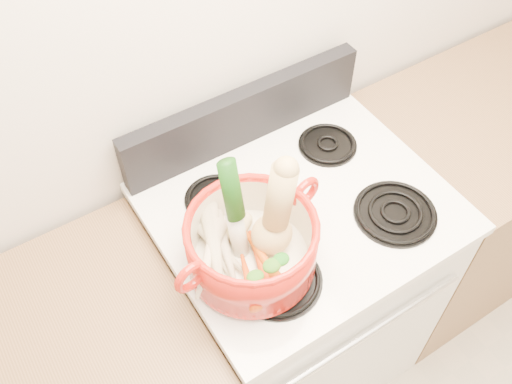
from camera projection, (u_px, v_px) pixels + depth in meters
wall_back at (232, 30)px, 1.46m from camera, size 3.50×0.02×2.60m
stove_body at (293, 293)px, 1.93m from camera, size 0.76×0.65×0.92m
cooktop at (302, 208)px, 1.56m from camera, size 0.78×0.67×0.03m
control_backsplash at (244, 116)px, 1.64m from camera, size 0.76×0.05×0.18m
oven_handle at (373, 330)px, 1.50m from camera, size 0.60×0.02×0.02m
counter_right at (511, 168)px, 2.30m from camera, size 1.36×0.65×0.90m
burner_front_left at (277, 279)px, 1.39m from camera, size 0.22×0.22×0.02m
burner_front_right at (395, 212)px, 1.52m from camera, size 0.22×0.22×0.02m
burner_back_left at (216, 198)px, 1.55m from camera, size 0.17×0.17×0.02m
burner_back_right at (328, 144)px, 1.68m from camera, size 0.17×0.17×0.02m
dutch_oven at (251, 245)px, 1.35m from camera, size 0.36×0.36×0.15m
pot_handle_left at (191, 277)px, 1.24m from camera, size 0.09×0.03×0.09m
pot_handle_right at (305, 192)px, 1.39m from camera, size 0.09×0.03×0.09m
squash at (273, 212)px, 1.30m from camera, size 0.17×0.14×0.28m
leek at (236, 211)px, 1.29m from camera, size 0.05×0.11×0.30m
ginger at (236, 227)px, 1.41m from camera, size 0.10×0.09×0.05m
parsnip_0 at (216, 249)px, 1.38m from camera, size 0.05×0.20×0.05m
parsnip_1 at (225, 248)px, 1.37m from camera, size 0.10×0.21×0.06m
parsnip_2 at (218, 243)px, 1.37m from camera, size 0.08×0.19×0.06m
parsnip_3 at (209, 258)px, 1.33m from camera, size 0.18×0.17×0.06m
parsnip_4 at (214, 248)px, 1.34m from camera, size 0.13×0.24×0.07m
parsnip_5 at (216, 242)px, 1.35m from camera, size 0.11×0.20×0.06m
carrot_0 at (260, 260)px, 1.36m from camera, size 0.08×0.17×0.05m
carrot_1 at (249, 282)px, 1.32m from camera, size 0.08×0.15×0.04m
carrot_2 at (261, 256)px, 1.36m from camera, size 0.03×0.17×0.04m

